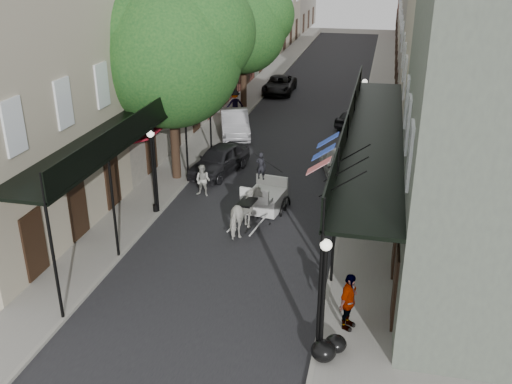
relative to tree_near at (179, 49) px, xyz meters
The scene contains 24 objects.
ground 12.78m from the tree_near, 67.59° to the right, with size 140.00×140.00×0.00m, color gray.
road 12.50m from the tree_near, 66.86° to the left, with size 8.00×90.00×0.01m, color black.
sidewalk_left 11.77m from the tree_near, 94.67° to the left, with size 2.20×90.00×0.12m, color gray.
sidewalk_right 14.91m from the tree_near, 46.88° to the left, with size 2.20×90.00×0.12m, color gray.
building_row_left 20.34m from the tree_near, 102.52° to the left, with size 5.00×80.00×10.50m, color #9D947E.
building_row_right 23.63m from the tree_near, 57.15° to the left, with size 5.00×80.00×10.50m, color gray.
gallery_left 4.06m from the tree_near, 100.49° to the right, with size 2.20×18.05×4.88m.
gallery_right 9.84m from the tree_near, 19.59° to the right, with size 2.20×18.05×4.88m.
tree_near is the anchor object (origin of this frame).
tree_far 14.02m from the tree_near, 90.19° to the left, with size 6.45×6.00×8.61m.
lamppost_right_near 15.39m from the tree_near, 55.73° to the right, with size 0.32×0.32×3.71m.
lamppost_left 6.10m from the tree_near, 88.66° to the right, with size 0.32×0.32×3.71m.
lamppost_right_far 12.24m from the tree_near, 43.31° to the left, with size 0.32×0.32×3.71m.
horse 8.75m from the tree_near, 49.10° to the right, with size 0.94×2.07×1.75m, color beige.
carriage 7.54m from the tree_near, 26.44° to the right, with size 2.00×2.75×2.93m.
pedestrian_walking 6.20m from the tree_near, 50.37° to the right, with size 0.74×0.58×1.53m, color #A7A79E.
pedestrian_sidewalk_left 12.22m from the tree_near, 91.54° to the left, with size 1.23×0.71×1.91m, color gray.
pedestrian_sidewalk_right 14.99m from the tree_near, 50.23° to the right, with size 1.09×0.45×1.86m, color gray.
car_left_near 6.04m from the tree_near, 37.88° to the left, with size 1.73×4.30×1.47m, color black.
car_left_mid 9.44m from the tree_near, 85.44° to the left, with size 1.65×4.74×1.56m, color #A9A8AD.
car_left_far 20.04m from the tree_near, 86.33° to the left, with size 2.23×4.83×1.34m, color black.
car_right_near 9.90m from the tree_near, 14.69° to the left, with size 2.09×5.15×1.49m, color white.
car_right_far 14.78m from the tree_near, 54.92° to the left, with size 1.48×3.68×1.25m, color black.
trash_bags 16.08m from the tree_near, 55.07° to the right, with size 0.97×1.12×0.61m.
Camera 1 is at (5.22, -15.16, 10.82)m, focal length 40.00 mm.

